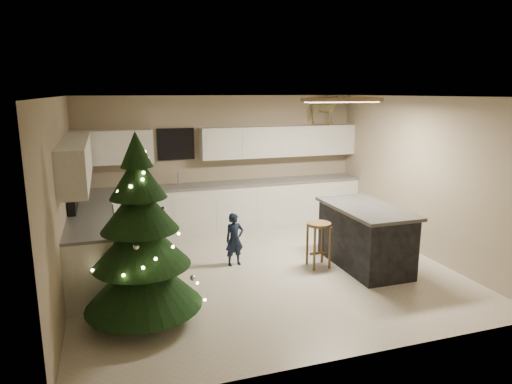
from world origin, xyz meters
TOP-DOWN VIEW (x-y plane):
  - ground_plane at (0.00, 0.00)m, footprint 5.50×5.50m
  - room_shell at (0.02, 0.00)m, footprint 5.52×5.02m
  - cabinetry at (-0.91, 1.65)m, footprint 5.50×3.20m
  - island at (1.56, -0.31)m, footprint 0.90×1.70m
  - bar_stool at (0.86, -0.12)m, footprint 0.37×0.37m
  - christmas_tree at (-1.85, -1.05)m, footprint 1.41×1.36m
  - toddler at (-0.35, 0.35)m, footprint 0.33×0.24m
  - rocking_horse at (2.09, 2.33)m, footprint 0.76×0.56m

SIDE VIEW (x-z plane):
  - ground_plane at x=0.00m, z-range 0.00..0.00m
  - toddler at x=-0.35m, z-range 0.00..0.83m
  - island at x=1.56m, z-range 0.00..0.95m
  - bar_stool at x=0.86m, z-range 0.18..0.88m
  - cabinetry at x=-0.91m, z-range -0.24..1.76m
  - christmas_tree at x=-1.85m, z-range -0.20..2.05m
  - room_shell at x=0.02m, z-range 0.44..3.05m
  - rocking_horse at x=2.09m, z-range 2.01..2.62m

